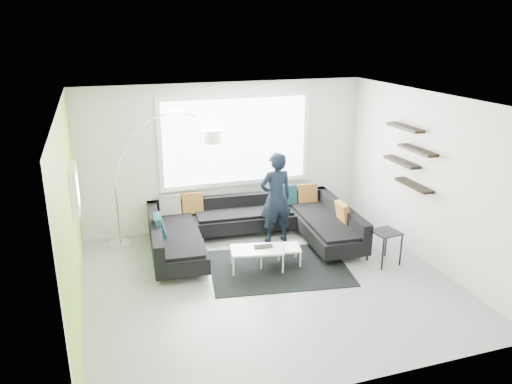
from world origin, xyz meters
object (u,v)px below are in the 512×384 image
Objects in this scene: arc_lamp at (115,184)px; person at (276,198)px; side_table at (385,247)px; coffee_table at (268,256)px; laptop at (264,247)px; sectional_sofa at (252,229)px.

person is (2.73, -0.71, -0.32)m from arc_lamp.
arc_lamp reaches higher than side_table.
person reaches higher than coffee_table.
arc_lamp reaches higher than person.
arc_lamp reaches higher than coffee_table.
arc_lamp is at bearing 153.02° from side_table.
arc_lamp is at bearing 147.58° from laptop.
person is (0.46, 0.91, 0.67)m from coffee_table.
sectional_sofa is 0.86m from laptop.
sectional_sofa is 2.29m from side_table.
person is (0.47, 0.09, 0.50)m from sectional_sofa.
arc_lamp is at bearing 156.27° from coffee_table.
laptop is at bearing -145.23° from coffee_table.
sectional_sofa reaches higher than coffee_table.
sectional_sofa is at bearing 89.49° from laptop.
side_table reaches higher than coffee_table.
laptop is (-0.09, -0.04, 0.19)m from coffee_table.
side_table is 2.02m from laptop.
arc_lamp reaches higher than laptop.
laptop is (-0.55, -0.95, -0.48)m from person.
sectional_sofa is at bearing 7.39° from person.
coffee_table is (0.01, -0.82, -0.16)m from sectional_sofa.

